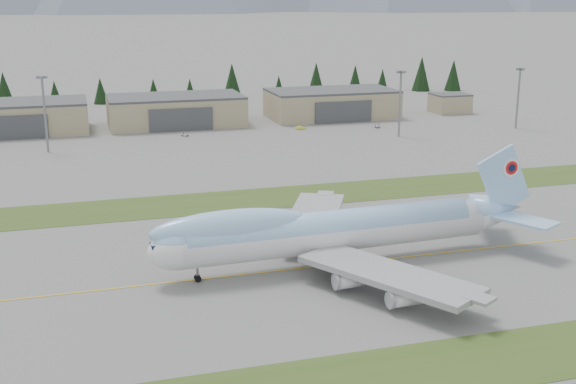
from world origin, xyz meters
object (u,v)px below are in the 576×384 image
object	(u,v)px
hangar_right	(331,104)
service_vehicle_c	(377,127)
boeing_747_freighter	(333,230)
service_vehicle_a	(185,136)
hangar_left	(15,117)
service_vehicle_b	(301,129)
hangar_center	(176,110)

from	to	relation	value
hangar_right	service_vehicle_c	xyz separation A→B (m)	(8.40, -25.48, -5.39)
boeing_747_freighter	service_vehicle_a	bearing A→B (deg)	90.65
hangar_left	hangar_right	size ratio (longest dim) A/B	1.00
hangar_left	service_vehicle_b	xyz separation A→B (m)	(95.93, -21.35, -5.39)
service_vehicle_c	hangar_left	bearing A→B (deg)	-169.89
hangar_center	service_vehicle_a	bearing A→B (deg)	-90.96
hangar_left	hangar_center	distance (m)	55.00
service_vehicle_a	hangar_left	bearing A→B (deg)	128.32
service_vehicle_b	hangar_left	bearing A→B (deg)	81.88
service_vehicle_a	service_vehicle_b	distance (m)	41.34
hangar_left	service_vehicle_c	world-z (taller)	hangar_left
hangar_center	service_vehicle_c	size ratio (longest dim) A/B	11.49
boeing_747_freighter	service_vehicle_b	bearing A→B (deg)	72.52
hangar_left	hangar_center	size ratio (longest dim) A/B	1.00
hangar_center	service_vehicle_b	bearing A→B (deg)	-27.54
service_vehicle_c	boeing_747_freighter	bearing A→B (deg)	-94.81
boeing_747_freighter	service_vehicle_a	xyz separation A→B (m)	(-6.70, 126.69, -6.33)
service_vehicle_a	service_vehicle_c	distance (m)	68.83
service_vehicle_b	boeing_747_freighter	bearing A→B (deg)	169.31
service_vehicle_b	service_vehicle_c	distance (m)	27.78
hangar_left	service_vehicle_a	xyz separation A→B (m)	(54.62, -22.86, -5.39)
boeing_747_freighter	hangar_left	xyz separation A→B (m)	(-61.31, 149.55, -0.94)
hangar_center	service_vehicle_a	world-z (taller)	hangar_center
hangar_left	boeing_747_freighter	bearing A→B (deg)	-67.71
boeing_747_freighter	service_vehicle_b	xyz separation A→B (m)	(34.62, 128.20, -6.33)
hangar_center	service_vehicle_b	xyz separation A→B (m)	(40.93, -21.35, -5.39)
boeing_747_freighter	hangar_left	distance (m)	161.63
boeing_747_freighter	hangar_right	distance (m)	158.90
boeing_747_freighter	service_vehicle_c	bearing A→B (deg)	61.04
hangar_right	service_vehicle_c	size ratio (longest dim) A/B	11.49
hangar_right	boeing_747_freighter	bearing A→B (deg)	-109.75
hangar_right	service_vehicle_a	xyz separation A→B (m)	(-60.38, -22.86, -5.39)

